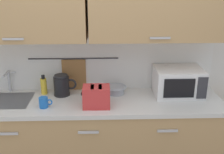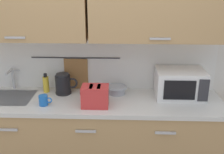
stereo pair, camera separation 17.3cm
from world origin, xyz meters
name	(u,v)px [view 1 (the left image)]	position (x,y,z in m)	size (l,w,h in m)	color
counter_unit	(90,140)	(-0.01, 0.30, 0.46)	(2.53, 0.64, 0.90)	tan
back_wall_assembly	(89,30)	(0.00, 0.53, 1.52)	(3.70, 0.41, 2.50)	silver
sink_faucet	(8,79)	(-0.81, 0.53, 1.04)	(0.09, 0.17, 0.22)	#B2B5BA
microwave	(178,82)	(0.87, 0.41, 1.04)	(0.46, 0.35, 0.27)	white
electric_kettle	(62,85)	(-0.27, 0.44, 1.00)	(0.23, 0.16, 0.21)	black
dish_soap_bottle	(44,86)	(-0.46, 0.47, 0.99)	(0.06, 0.06, 0.20)	yellow
mug_near_sink	(44,102)	(-0.40, 0.16, 0.95)	(0.12, 0.08, 0.09)	blue
mixing_bowl	(116,89)	(0.26, 0.46, 0.94)	(0.21, 0.21, 0.08)	#A5ADB7
toaster	(96,97)	(0.07, 0.17, 1.00)	(0.26, 0.17, 0.19)	red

